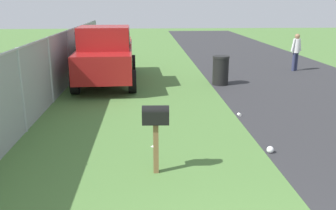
% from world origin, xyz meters
% --- Properties ---
extents(mailbox, '(0.23, 0.46, 1.22)m').
position_xyz_m(mailbox, '(3.65, 1.13, 0.97)').
color(mailbox, brown).
rests_on(mailbox, ground).
extents(pickup_truck, '(5.36, 2.27, 2.09)m').
position_xyz_m(pickup_truck, '(11.04, 2.72, 1.10)').
color(pickup_truck, maroon).
rests_on(pickup_truck, ground).
extents(trash_bin, '(0.60, 0.60, 1.04)m').
position_xyz_m(trash_bin, '(10.53, -1.40, 0.53)').
color(trash_bin, black).
rests_on(trash_bin, ground).
extents(pedestrian, '(0.30, 0.53, 1.59)m').
position_xyz_m(pedestrian, '(13.07, -5.20, 0.92)').
color(pedestrian, '#2D3351').
rests_on(pedestrian, ground).
extents(fence_section, '(17.78, 0.07, 1.94)m').
position_xyz_m(fence_section, '(9.70, 4.07, 1.04)').
color(fence_section, '#9EA3A8').
rests_on(fence_section, ground).
extents(litter_bag_far_scatter, '(0.14, 0.14, 0.14)m').
position_xyz_m(litter_bag_far_scatter, '(4.36, -1.16, 0.07)').
color(litter_bag_far_scatter, silver).
rests_on(litter_bag_far_scatter, ground).
extents(litter_wrapper_by_mailbox, '(0.14, 0.15, 0.01)m').
position_xyz_m(litter_wrapper_by_mailbox, '(4.82, 1.14, 0.00)').
color(litter_wrapper_by_mailbox, silver).
rests_on(litter_wrapper_by_mailbox, ground).
extents(litter_cup_midfield_a, '(0.12, 0.10, 0.08)m').
position_xyz_m(litter_cup_midfield_a, '(6.78, -1.15, 0.04)').
color(litter_cup_midfield_a, white).
rests_on(litter_cup_midfield_a, ground).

